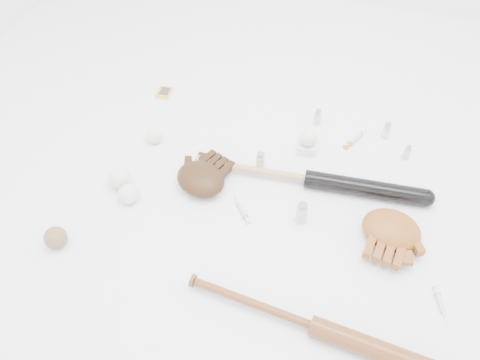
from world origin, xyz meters
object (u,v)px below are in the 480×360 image
(bat_dark, at_px, (307,179))
(glove_dark, at_px, (201,179))
(bat_wood, at_px, (314,326))
(pedestal, at_px, (307,147))

(bat_dark, relative_size, glove_dark, 4.00)
(glove_dark, bearing_deg, bat_dark, 38.43)
(bat_dark, distance_m, bat_wood, 0.57)
(glove_dark, xyz_separation_m, pedestal, (0.34, 0.29, -0.02))
(bat_dark, distance_m, glove_dark, 0.40)
(bat_wood, bearing_deg, glove_dark, 144.94)
(bat_dark, xyz_separation_m, pedestal, (-0.04, 0.17, -0.01))
(bat_dark, relative_size, pedestal, 12.75)
(bat_dark, xyz_separation_m, bat_wood, (0.13, -0.56, -0.00))
(bat_wood, height_order, glove_dark, glove_dark)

